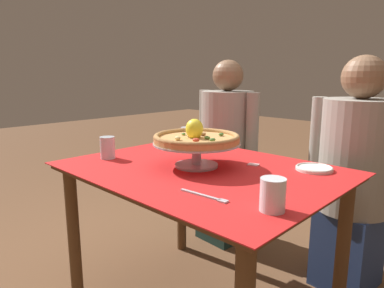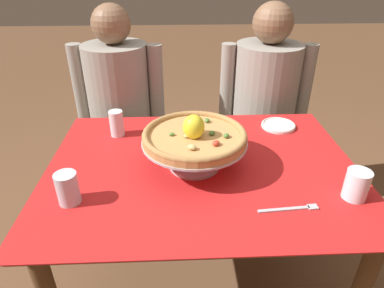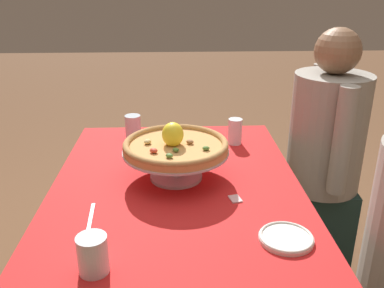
{
  "view_description": "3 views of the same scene",
  "coord_description": "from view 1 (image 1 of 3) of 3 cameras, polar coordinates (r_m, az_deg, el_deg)",
  "views": [
    {
      "loc": [
        1.02,
        -1.11,
        1.15
      ],
      "look_at": [
        -0.02,
        -0.04,
        0.84
      ],
      "focal_mm": 32.44,
      "sensor_mm": 36.0,
      "label": 1
    },
    {
      "loc": [
        -0.09,
        -1.08,
        1.45
      ],
      "look_at": [
        -0.04,
        0.04,
        0.81
      ],
      "focal_mm": 31.33,
      "sensor_mm": 36.0,
      "label": 2
    },
    {
      "loc": [
        1.39,
        -0.0,
        1.45
      ],
      "look_at": [
        -0.07,
        0.06,
        0.85
      ],
      "focal_mm": 39.1,
      "sensor_mm": 36.0,
      "label": 3
    }
  ],
  "objects": [
    {
      "name": "sugar_packet",
      "position": [
        1.63,
        10.05,
        -3.35
      ],
      "size": [
        0.06,
        0.05,
        0.0
      ],
      "primitive_type": "cube",
      "rotation": [
        0.0,
        0.0,
        0.23
      ],
      "color": "beige",
      "rests_on": "dining_table"
    },
    {
      "name": "diner_left",
      "position": [
        2.39,
        5.68,
        -1.67
      ],
      "size": [
        0.51,
        0.37,
        1.24
      ],
      "color": "#1E3833",
      "rests_on": "ground"
    },
    {
      "name": "dining_table",
      "position": [
        1.6,
        1.48,
        -7.63
      ],
      "size": [
        1.19,
        0.91,
        0.73
      ],
      "color": "brown",
      "rests_on": "ground"
    },
    {
      "name": "water_glass_front_left",
      "position": [
        1.77,
        -13.7,
        -0.83
      ],
      "size": [
        0.07,
        0.07,
        0.11
      ],
      "color": "silver",
      "rests_on": "dining_table"
    },
    {
      "name": "pizza",
      "position": [
        1.55,
        0.63,
        1.07
      ],
      "size": [
        0.39,
        0.39,
        0.11
      ],
      "color": "tan",
      "rests_on": "pizza_stand"
    },
    {
      "name": "water_glass_front_right",
      "position": [
        1.1,
        13.11,
        -8.48
      ],
      "size": [
        0.08,
        0.08,
        0.1
      ],
      "color": "white",
      "rests_on": "dining_table"
    },
    {
      "name": "pizza_stand",
      "position": [
        1.57,
        0.64,
        -0.94
      ],
      "size": [
        0.39,
        0.39,
        0.11
      ],
      "color": "#B7B7C1",
      "rests_on": "dining_table"
    },
    {
      "name": "water_glass_back_left",
      "position": [
        1.99,
        -0.93,
        0.89
      ],
      "size": [
        0.06,
        0.06,
        0.12
      ],
      "color": "white",
      "rests_on": "dining_table"
    },
    {
      "name": "side_plate",
      "position": [
        1.62,
        19.45,
        -3.78
      ],
      "size": [
        0.16,
        0.16,
        0.02
      ],
      "color": "white",
      "rests_on": "dining_table"
    },
    {
      "name": "diner_right",
      "position": [
        2.01,
        25.13,
        -5.03
      ],
      "size": [
        0.53,
        0.39,
        1.24
      ],
      "color": "navy",
      "rests_on": "ground"
    },
    {
      "name": "dinner_fork",
      "position": [
        1.2,
        2.31,
        -8.59
      ],
      "size": [
        0.2,
        0.03,
        0.01
      ],
      "color": "#B7B7C1",
      "rests_on": "dining_table"
    }
  ]
}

